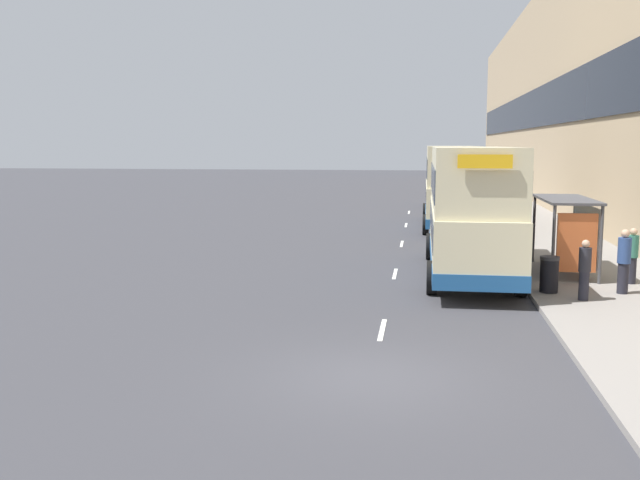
# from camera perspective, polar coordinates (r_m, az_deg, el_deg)

# --- Properties ---
(ground_plane) EXTENTS (220.00, 220.00, 0.00)m
(ground_plane) POSITION_cam_1_polar(r_m,az_deg,el_deg) (13.77, 4.13, -10.94)
(ground_plane) COLOR #38383D
(pavement) EXTENTS (5.00, 93.00, 0.14)m
(pavement) POSITION_cam_1_polar(r_m,az_deg,el_deg) (52.01, 14.44, 2.65)
(pavement) COLOR gray
(pavement) RESTS_ON ground_plane
(terrace_facade) EXTENTS (3.10, 93.00, 15.65)m
(terrace_facade) POSITION_cam_1_polar(r_m,az_deg,el_deg) (52.52, 19.13, 10.99)
(terrace_facade) COLOR tan
(terrace_facade) RESTS_ON ground_plane
(lane_mark_0) EXTENTS (0.12, 2.00, 0.01)m
(lane_mark_0) POSITION_cam_1_polar(r_m,az_deg,el_deg) (17.16, 5.00, -7.16)
(lane_mark_0) COLOR silver
(lane_mark_0) RESTS_ON ground_plane
(lane_mark_1) EXTENTS (0.12, 2.00, 0.01)m
(lane_mark_1) POSITION_cam_1_polar(r_m,az_deg,el_deg) (24.45, 6.02, -2.71)
(lane_mark_1) COLOR silver
(lane_mark_1) RESTS_ON ground_plane
(lane_mark_2) EXTENTS (0.12, 2.00, 0.01)m
(lane_mark_2) POSITION_cam_1_polar(r_m,az_deg,el_deg) (31.82, 6.56, -0.31)
(lane_mark_2) COLOR silver
(lane_mark_2) RESTS_ON ground_plane
(lane_mark_3) EXTENTS (0.12, 2.00, 0.01)m
(lane_mark_3) POSITION_cam_1_polar(r_m,az_deg,el_deg) (39.23, 6.90, 1.19)
(lane_mark_3) COLOR silver
(lane_mark_3) RESTS_ON ground_plane
(lane_mark_4) EXTENTS (0.12, 2.00, 0.01)m
(lane_mark_4) POSITION_cam_1_polar(r_m,az_deg,el_deg) (46.66, 7.13, 2.21)
(lane_mark_4) COLOR silver
(lane_mark_4) RESTS_ON ground_plane
(bus_shelter) EXTENTS (1.60, 4.20, 2.48)m
(bus_shelter) POSITION_cam_1_polar(r_m,az_deg,el_deg) (24.77, 19.56, 1.40)
(bus_shelter) COLOR #4C4C51
(bus_shelter) RESTS_ON ground_plane
(double_decker_bus_near) EXTENTS (2.85, 10.06, 4.30)m
(double_decker_bus_near) POSITION_cam_1_polar(r_m,az_deg,el_deg) (24.14, 11.98, 2.49)
(double_decker_bus_near) COLOR beige
(double_decker_bus_near) RESTS_ON ground_plane
(double_decker_bus_ahead) EXTENTS (2.85, 10.42, 4.30)m
(double_decker_bus_ahead) POSITION_cam_1_polar(r_m,az_deg,el_deg) (38.28, 10.41, 4.38)
(double_decker_bus_ahead) COLOR beige
(double_decker_bus_ahead) RESTS_ON ground_plane
(car_0) EXTENTS (1.92, 3.82, 1.80)m
(car_0) POSITION_cam_1_polar(r_m,az_deg,el_deg) (51.46, 10.25, 3.63)
(car_0) COLOR black
(car_0) RESTS_ON ground_plane
(pedestrian_at_shelter) EXTENTS (0.34, 0.34, 1.72)m
(pedestrian_at_shelter) POSITION_cam_1_polar(r_m,az_deg,el_deg) (23.79, 23.71, -1.13)
(pedestrian_at_shelter) COLOR #23232D
(pedestrian_at_shelter) RESTS_ON ground_plane
(pedestrian_1) EXTENTS (0.37, 0.37, 1.86)m
(pedestrian_1) POSITION_cam_1_polar(r_m,az_deg,el_deg) (22.11, 23.14, -1.55)
(pedestrian_1) COLOR #23232D
(pedestrian_1) RESTS_ON ground_plane
(pedestrian_3) EXTENTS (0.33, 0.33, 1.68)m
(pedestrian_3) POSITION_cam_1_polar(r_m,az_deg,el_deg) (20.77, 20.41, -2.22)
(pedestrian_3) COLOR #23232D
(pedestrian_3) RESTS_ON ground_plane
(litter_bin) EXTENTS (0.55, 0.55, 1.05)m
(litter_bin) POSITION_cam_1_polar(r_m,az_deg,el_deg) (21.61, 17.86, -2.62)
(litter_bin) COLOR black
(litter_bin) RESTS_ON ground_plane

